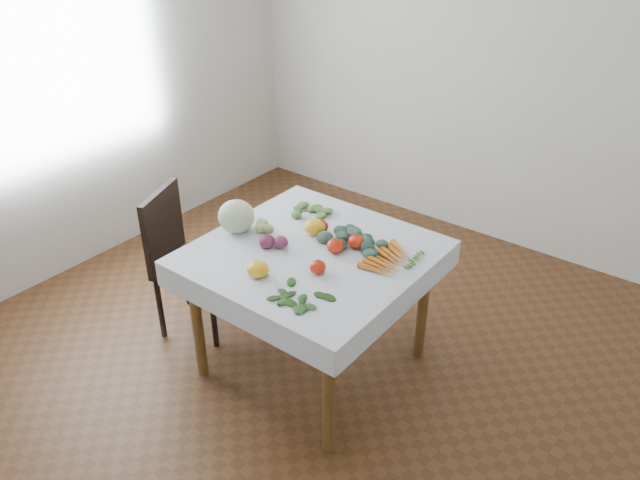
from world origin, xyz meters
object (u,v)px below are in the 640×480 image
object	(u,v)px
carrot_bunch	(389,260)
heirloom_back	(315,227)
table	(312,268)
chair	(181,252)
cabbage	(236,216)

from	to	relation	value
carrot_bunch	heirloom_back	bearing A→B (deg)	178.87
heirloom_back	carrot_bunch	bearing A→B (deg)	-1.13
table	chair	bearing A→B (deg)	-169.32
table	heirloom_back	world-z (taller)	heirloom_back
heirloom_back	cabbage	bearing A→B (deg)	-147.14
table	cabbage	size ratio (longest dim) A/B	5.08
table	carrot_bunch	world-z (taller)	carrot_bunch
chair	cabbage	distance (m)	0.53
heirloom_back	carrot_bunch	world-z (taller)	heirloom_back
heirloom_back	carrot_bunch	xyz separation A→B (m)	(0.47, -0.01, -0.03)
table	heirloom_back	distance (m)	0.23
carrot_bunch	cabbage	bearing A→B (deg)	-165.10
chair	carrot_bunch	world-z (taller)	chair
table	carrot_bunch	distance (m)	0.42
cabbage	table	bearing A→B (deg)	9.85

